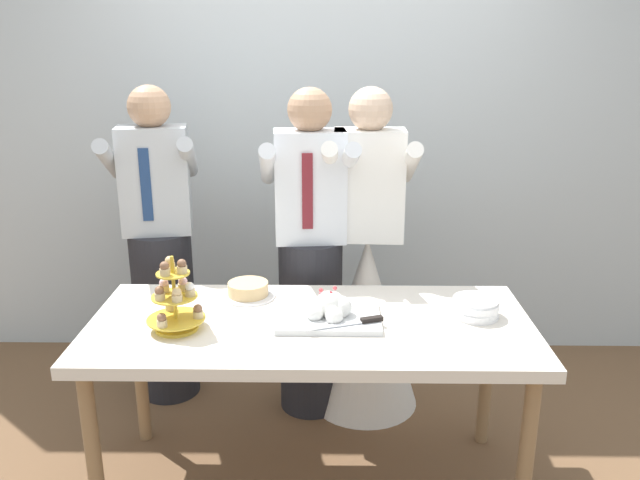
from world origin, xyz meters
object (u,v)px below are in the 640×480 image
person_groom (310,273)px  person_bride (366,301)px  dessert_table (311,338)px  plate_stack (476,308)px  main_cake_tray (330,311)px  cupcake_stand (175,301)px  person_guest (161,264)px  round_cake (248,290)px

person_groom → person_bride: (0.29, 0.03, -0.16)m
dessert_table → plate_stack: (0.68, 0.06, 0.11)m
main_cake_tray → cupcake_stand: bearing=-170.9°
dessert_table → person_guest: (-0.80, 0.77, 0.05)m
dessert_table → plate_stack: size_ratio=9.35×
cupcake_stand → round_cake: bearing=54.2°
main_cake_tray → dessert_table: bearing=-167.2°
round_cake → person_bride: size_ratio=0.14×
cupcake_stand → plate_stack: 1.22m
person_bride → dessert_table: bearing=-111.7°
person_guest → plate_stack: bearing=-25.5°
person_groom → round_cake: bearing=-124.8°
person_bride → person_guest: (-1.07, 0.09, 0.16)m
main_cake_tray → person_groom: (-0.10, 0.62, -0.07)m
dessert_table → main_cake_tray: size_ratio=4.20×
dessert_table → cupcake_stand: (-0.53, -0.08, 0.20)m
cupcake_stand → person_groom: size_ratio=0.18×
main_cake_tray → plate_stack: main_cake_tray is taller
plate_stack → person_guest: 1.64m
person_bride → cupcake_stand: bearing=-136.6°
cupcake_stand → main_cake_tray: bearing=9.1°
dessert_table → round_cake: 0.40m
dessert_table → person_bride: size_ratio=1.08×
plate_stack → round_cake: size_ratio=0.80×
plate_stack → cupcake_stand: bearing=-173.4°
cupcake_stand → round_cake: (0.24, 0.34, -0.09)m
cupcake_stand → person_guest: person_guest is taller
main_cake_tray → round_cake: bearing=146.5°
plate_stack → main_cake_tray: bearing=-176.0°
cupcake_stand → main_cake_tray: (0.60, 0.10, -0.08)m
person_groom → person_bride: 0.33m
plate_stack → person_guest: bearing=154.5°
cupcake_stand → person_guest: 0.90m
cupcake_stand → person_guest: (-0.28, 0.85, -0.15)m
plate_stack → person_guest: size_ratio=0.12×
person_groom → dessert_table: bearing=-88.3°
plate_stack → person_groom: (-0.70, 0.58, -0.07)m
main_cake_tray → person_groom: person_groom is taller
main_cake_tray → person_bride: 0.72m
plate_stack → person_guest: person_guest is taller
person_bride → main_cake_tray: bearing=-106.2°
dessert_table → person_groom: size_ratio=1.08×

